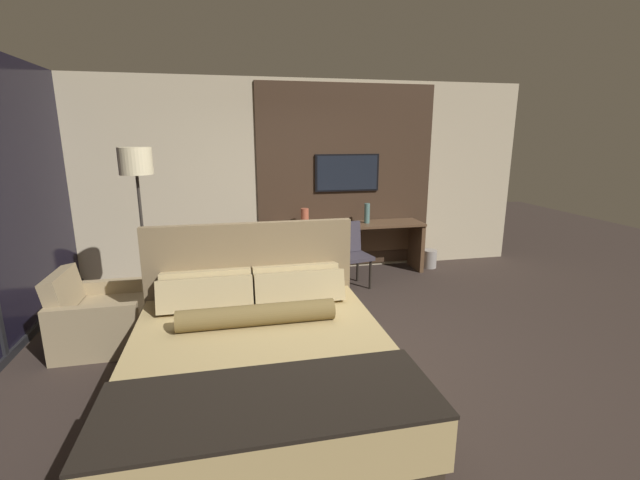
# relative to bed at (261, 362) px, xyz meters

# --- Properties ---
(ground_plane) EXTENTS (16.00, 16.00, 0.00)m
(ground_plane) POSITION_rel_bed_xyz_m (0.75, 0.68, -0.34)
(ground_plane) COLOR #332823
(wall_back_tv_panel) EXTENTS (7.20, 0.09, 2.80)m
(wall_back_tv_panel) POSITION_rel_bed_xyz_m (0.87, 3.28, 1.06)
(wall_back_tv_panel) COLOR #BCAD8E
(wall_back_tv_panel) RESTS_ON ground_plane
(bed) EXTENTS (1.95, 2.21, 1.23)m
(bed) POSITION_rel_bed_xyz_m (0.00, 0.00, 0.00)
(bed) COLOR #33281E
(bed) RESTS_ON ground_plane
(desk) EXTENTS (2.16, 0.53, 0.75)m
(desk) POSITION_rel_bed_xyz_m (1.57, 2.99, 0.19)
(desk) COLOR brown
(desk) RESTS_ON ground_plane
(tv) EXTENTS (0.97, 0.04, 0.55)m
(tv) POSITION_rel_bed_xyz_m (1.57, 3.20, 1.14)
(tv) COLOR black
(desk_chair) EXTENTS (0.54, 0.54, 0.87)m
(desk_chair) POSITION_rel_bed_xyz_m (1.41, 2.44, 0.18)
(desk_chair) COLOR #38333D
(desk_chair) RESTS_ON ground_plane
(armchair_by_window) EXTENTS (0.82, 0.84, 0.76)m
(armchair_by_window) POSITION_rel_bed_xyz_m (-1.47, 1.31, -0.08)
(armchair_by_window) COLOR #998460
(armchair_by_window) RESTS_ON ground_plane
(floor_lamp) EXTENTS (0.34, 0.34, 1.90)m
(floor_lamp) POSITION_rel_bed_xyz_m (-1.10, 1.84, 1.27)
(floor_lamp) COLOR #282623
(floor_lamp) RESTS_ON ground_plane
(vase_tall) EXTENTS (0.08, 0.08, 0.29)m
(vase_tall) POSITION_rel_bed_xyz_m (1.82, 2.96, 0.56)
(vase_tall) COLOR #4C706B
(vase_tall) RESTS_ON desk
(vase_short) EXTENTS (0.11, 0.11, 0.24)m
(vase_short) POSITION_rel_bed_xyz_m (0.89, 3.01, 0.54)
(vase_short) COLOR #B2563D
(vase_short) RESTS_ON desk
(waste_bin) EXTENTS (0.22, 0.22, 0.28)m
(waste_bin) POSITION_rel_bed_xyz_m (2.86, 2.94, -0.20)
(waste_bin) COLOR gray
(waste_bin) RESTS_ON ground_plane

